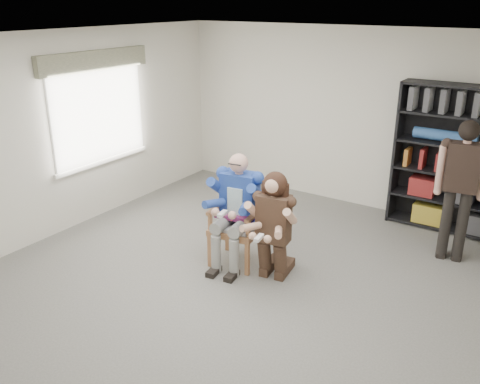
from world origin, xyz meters
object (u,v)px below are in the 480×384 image
Objects in this scene: armchair at (237,222)px; bookshelf at (460,161)px; kneeling_woman at (272,229)px; standing_man at (459,193)px; seated_man at (237,210)px.

bookshelf reaches higher than armchair.
standing_man reaches higher than kneeling_woman.
seated_man is (0.00, 0.00, 0.17)m from armchair.
seated_man is 0.79× the size of standing_man.
bookshelf is (2.06, 2.51, 0.49)m from armchair.
kneeling_woman is 3.04m from bookshelf.
kneeling_woman reaches higher than armchair.
kneeling_woman is (0.58, -0.12, -0.06)m from seated_man.
armchair is 2.78m from standing_man.
armchair is 0.61× the size of standing_man.
seated_man is at bearing 160.13° from kneeling_woman.
armchair is at bearing -129.39° from bookshelf.
standing_man is at bearing 37.53° from kneeling_woman.
kneeling_woman is 0.63× the size of bookshelf.
seated_man is at bearing -129.39° from bookshelf.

